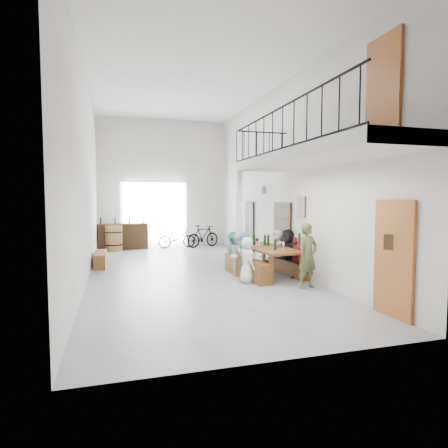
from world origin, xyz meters
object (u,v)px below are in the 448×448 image
object	(u,v)px
side_bench	(101,259)
host_standing	(308,256)
serving_counter	(123,236)
oak_barrel	(114,238)
bicycle_near	(177,238)
bench_inner	(247,268)
tasting_table	(267,250)

from	to	relation	value
side_bench	host_standing	world-z (taller)	host_standing
side_bench	serving_counter	distance (m)	3.86
oak_barrel	bicycle_near	distance (m)	2.59
bench_inner	oak_barrel	xyz separation A→B (m)	(-3.43, 6.27, 0.25)
side_bench	oak_barrel	size ratio (longest dim) A/B	1.53
oak_barrel	bicycle_near	xyz separation A→B (m)	(2.58, 0.16, -0.08)
serving_counter	bench_inner	bearing A→B (deg)	-71.55
host_standing	oak_barrel	bearing A→B (deg)	101.32
serving_counter	host_standing	bearing A→B (deg)	-70.04
oak_barrel	host_standing	size ratio (longest dim) A/B	0.66
oak_barrel	bicycle_near	size ratio (longest dim) A/B	0.63
bench_inner	serving_counter	xyz separation A→B (m)	(-3.09, 6.64, 0.28)
serving_counter	tasting_table	bearing A→B (deg)	-67.04
host_standing	tasting_table	bearing A→B (deg)	84.39
tasting_table	oak_barrel	bearing A→B (deg)	118.78
oak_barrel	bicycle_near	world-z (taller)	oak_barrel
side_bench	oak_barrel	world-z (taller)	oak_barrel
tasting_table	bicycle_near	distance (m)	6.53
side_bench	oak_barrel	xyz separation A→B (m)	(0.40, 3.40, 0.29)
side_bench	host_standing	bearing A→B (deg)	-42.48
serving_counter	host_standing	size ratio (longest dim) A/B	1.31
tasting_table	serving_counter	distance (m)	7.55
bench_inner	tasting_table	bearing A→B (deg)	0.90
tasting_table	bicycle_near	xyz separation A→B (m)	(-1.47, 6.36, -0.28)
bench_inner	side_bench	distance (m)	4.79
side_bench	serving_counter	xyz separation A→B (m)	(0.75, 3.77, 0.32)
serving_counter	side_bench	bearing A→B (deg)	-107.71
serving_counter	oak_barrel	bearing A→B (deg)	-139.65
side_bench	serving_counter	size ratio (longest dim) A/B	0.77
tasting_table	serving_counter	bearing A→B (deg)	115.01
oak_barrel	host_standing	distance (m)	8.97
oak_barrel	serving_counter	size ratio (longest dim) A/B	0.50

